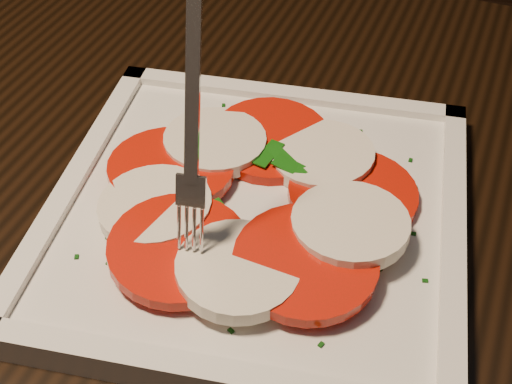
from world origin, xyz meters
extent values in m
cube|color=black|center=(0.19, 0.03, 0.73)|extent=(1.25, 0.88, 0.04)
cube|color=black|center=(0.32, 0.80, 0.45)|extent=(0.46, 0.46, 0.04)
cylinder|color=black|center=(0.15, 0.60, 0.21)|extent=(0.04, 0.04, 0.41)
cylinder|color=black|center=(0.12, 0.96, 0.21)|extent=(0.04, 0.04, 0.41)
cube|color=white|center=(0.22, 0.06, 0.76)|extent=(0.30, 0.30, 0.01)
cylinder|color=red|center=(0.27, 0.09, 0.77)|extent=(0.09, 0.09, 0.01)
cylinder|color=white|center=(0.25, 0.12, 0.77)|extent=(0.07, 0.07, 0.01)
cylinder|color=red|center=(0.21, 0.12, 0.77)|extent=(0.09, 0.09, 0.01)
cylinder|color=white|center=(0.17, 0.11, 0.77)|extent=(0.07, 0.07, 0.01)
cylinder|color=red|center=(0.15, 0.07, 0.77)|extent=(0.09, 0.09, 0.01)
cylinder|color=white|center=(0.16, 0.03, 0.78)|extent=(0.07, 0.07, 0.01)
cylinder|color=red|center=(0.19, 0.00, 0.78)|extent=(0.09, 0.09, 0.01)
cylinder|color=white|center=(0.23, -0.01, 0.78)|extent=(0.07, 0.07, 0.01)
cylinder|color=red|center=(0.26, 0.01, 0.78)|extent=(0.09, 0.09, 0.01)
cylinder|color=white|center=(0.28, 0.05, 0.78)|extent=(0.07, 0.07, 0.01)
cube|color=#12530E|center=(0.25, 0.01, 0.78)|extent=(0.03, 0.02, 0.00)
cube|color=#12530E|center=(0.19, 0.04, 0.78)|extent=(0.03, 0.03, 0.00)
cube|color=#12530E|center=(0.21, 0.10, 0.78)|extent=(0.02, 0.03, 0.00)
cube|color=#12530E|center=(0.19, -0.01, 0.78)|extent=(0.03, 0.04, 0.00)
cube|color=#12530E|center=(0.23, 0.09, 0.78)|extent=(0.03, 0.02, 0.00)
cube|color=#12530E|center=(0.22, 0.10, 0.78)|extent=(0.04, 0.03, 0.00)
cube|color=#0B3C0A|center=(0.20, 0.14, 0.77)|extent=(0.00, 0.00, 0.00)
cube|color=#0B3C0A|center=(0.16, 0.16, 0.77)|extent=(0.00, 0.00, 0.00)
cube|color=#0B3C0A|center=(0.12, 0.06, 0.77)|extent=(0.00, 0.00, 0.00)
cube|color=#0B3C0A|center=(0.23, 0.16, 0.77)|extent=(0.00, 0.00, 0.00)
cube|color=#0B3C0A|center=(0.28, 0.00, 0.77)|extent=(0.00, 0.00, 0.00)
cube|color=#0B3C0A|center=(0.31, 0.11, 0.77)|extent=(0.00, 0.00, 0.00)
cube|color=#0B3C0A|center=(0.15, -0.01, 0.77)|extent=(0.00, 0.00, 0.00)
cube|color=#0B3C0A|center=(0.23, -0.04, 0.77)|extent=(0.00, 0.00, 0.00)
cube|color=#0B3C0A|center=(0.31, 0.09, 0.77)|extent=(0.00, 0.00, 0.00)
cube|color=#0B3C0A|center=(0.27, 0.16, 0.77)|extent=(0.00, 0.00, 0.00)
cube|color=#0B3C0A|center=(0.33, 0.03, 0.77)|extent=(0.00, 0.00, 0.00)
cube|color=#0B3C0A|center=(0.15, 0.15, 0.77)|extent=(0.00, 0.00, 0.00)
cube|color=#0B3C0A|center=(0.13, 0.10, 0.77)|extent=(0.00, 0.00, 0.00)
cube|color=#0B3C0A|center=(0.28, -0.03, 0.77)|extent=(0.00, 0.00, 0.00)
cube|color=#0B3C0A|center=(0.15, -0.01, 0.77)|extent=(0.00, 0.00, 0.00)
cube|color=#0B3C0A|center=(0.30, 0.02, 0.77)|extent=(0.00, 0.00, 0.00)
cube|color=#0B3C0A|center=(0.32, 0.07, 0.77)|extent=(0.00, 0.00, 0.00)
cube|color=#0B3C0A|center=(0.31, 0.14, 0.77)|extent=(0.00, 0.00, 0.00)
cube|color=#0B3C0A|center=(0.14, 0.00, 0.77)|extent=(0.00, 0.00, 0.00)
cube|color=#0B3C0A|center=(0.12, -0.01, 0.77)|extent=(0.00, 0.00, 0.00)
cube|color=#0B3C0A|center=(0.21, -0.03, 0.77)|extent=(0.00, 0.00, 0.00)
cube|color=#0B3C0A|center=(0.12, 0.05, 0.77)|extent=(0.00, 0.00, 0.00)
cube|color=#0B3C0A|center=(0.20, 0.17, 0.77)|extent=(0.00, 0.00, 0.00)
cube|color=#0B3C0A|center=(0.11, 0.09, 0.77)|extent=(0.00, 0.00, 0.00)
cube|color=#0B3C0A|center=(0.18, 0.14, 0.77)|extent=(0.00, 0.00, 0.00)
cube|color=#0B3C0A|center=(0.30, 0.03, 0.77)|extent=(0.00, 0.00, 0.00)
cube|color=#0B3C0A|center=(0.11, 0.09, 0.77)|extent=(0.00, 0.00, 0.00)
camera|label=1|loc=(0.32, -0.26, 1.10)|focal=50.00mm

